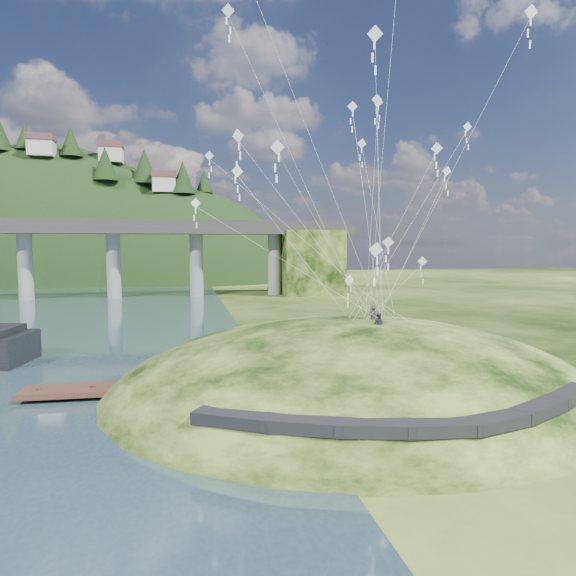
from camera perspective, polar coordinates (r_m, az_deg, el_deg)
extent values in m
plane|color=black|center=(33.90, -4.67, -12.88)|extent=(320.00, 320.00, 0.00)
ellipsoid|color=black|center=(37.97, 7.36, -13.30)|extent=(36.00, 32.00, 13.00)
cube|color=black|center=(25.56, -5.85, -14.13)|extent=(4.32, 3.62, 0.71)
cube|color=black|center=(24.48, 1.81, -14.83)|extent=(4.10, 2.97, 0.61)
cube|color=black|center=(24.43, 9.48, -14.95)|extent=(3.85, 2.37, 0.62)
cube|color=black|center=(25.26, 16.43, -14.52)|extent=(3.62, 1.83, 0.66)
cube|color=black|center=(26.91, 22.02, -13.44)|extent=(3.82, 2.27, 0.68)
cube|color=black|center=(29.31, 25.96, -11.86)|extent=(4.11, 2.97, 0.71)
cube|color=black|center=(32.30, 28.53, -10.38)|extent=(4.26, 3.43, 0.66)
cylinder|color=gray|center=(105.89, -27.16, 2.32)|extent=(2.60, 2.60, 13.00)
cylinder|color=gray|center=(102.87, -18.80, 2.55)|extent=(2.60, 2.60, 13.00)
cylinder|color=gray|center=(102.15, -10.13, 2.72)|extent=(2.60, 2.60, 13.00)
cylinder|color=gray|center=(103.75, -1.54, 2.83)|extent=(2.60, 2.60, 13.00)
cube|color=black|center=(105.34, 2.49, 2.86)|extent=(12.00, 11.00, 13.00)
ellipsoid|color=black|center=(162.92, -24.51, -1.25)|extent=(96.00, 68.00, 88.00)
ellipsoid|color=black|center=(151.41, -12.09, -2.87)|extent=(76.00, 56.00, 72.00)
cone|color=black|center=(153.68, -27.20, 14.74)|extent=(4.97, 4.97, 6.54)
cone|color=black|center=(149.01, -23.00, 14.75)|extent=(5.83, 5.83, 7.67)
cone|color=black|center=(141.79, -19.67, 12.88)|extent=(6.47, 6.47, 8.51)
cone|color=black|center=(147.79, -15.66, 12.90)|extent=(7.13, 7.13, 9.38)
cone|color=black|center=(142.14, -11.61, 11.94)|extent=(6.56, 6.56, 8.63)
cone|color=black|center=(147.83, -9.29, 11.63)|extent=(4.88, 4.88, 6.42)
cube|color=beige|center=(148.00, -25.70, 13.78)|extent=(6.00, 5.00, 4.00)
cube|color=brown|center=(148.46, -25.74, 14.81)|extent=(6.40, 5.40, 1.60)
cube|color=beige|center=(151.02, -19.06, 13.77)|extent=(6.00, 5.00, 4.00)
cube|color=brown|center=(151.47, -19.09, 14.78)|extent=(6.40, 5.40, 1.60)
cube|color=beige|center=(142.93, -13.59, 11.06)|extent=(6.00, 5.00, 4.00)
cube|color=brown|center=(143.25, -13.62, 12.13)|extent=(6.40, 5.40, 1.60)
cube|color=#3B2018|center=(37.25, -15.68, -10.58)|extent=(15.97, 3.02, 0.40)
cylinder|color=#3B2018|center=(38.62, -25.96, -10.78)|extent=(0.34, 0.34, 1.14)
cylinder|color=#3B2018|center=(37.83, -20.91, -10.93)|extent=(0.34, 0.34, 1.14)
cylinder|color=#3B2018|center=(37.33, -15.67, -11.00)|extent=(0.34, 0.34, 1.14)
cylinder|color=#3B2018|center=(37.13, -10.34, -10.98)|extent=(0.34, 0.34, 1.14)
cylinder|color=#3B2018|center=(37.25, -5.00, -10.86)|extent=(0.34, 0.34, 1.14)
imported|color=#282A35|center=(37.20, 9.44, -1.93)|extent=(0.85, 0.77, 1.95)
imported|color=#282A35|center=(35.09, 10.03, -2.76)|extent=(0.93, 0.91, 1.52)
cube|color=white|center=(29.07, -1.19, 15.35)|extent=(0.73, 0.38, 0.77)
cube|color=white|center=(28.97, -1.19, 14.26)|extent=(0.10, 0.04, 0.46)
cube|color=white|center=(28.89, -1.19, 13.17)|extent=(0.10, 0.04, 0.46)
cube|color=white|center=(28.81, -1.19, 12.07)|extent=(0.10, 0.04, 0.46)
cube|color=white|center=(37.91, 6.82, 0.86)|extent=(0.78, 0.38, 0.83)
cube|color=white|center=(37.96, 6.81, -0.03)|extent=(0.10, 0.08, 0.48)
cube|color=white|center=(38.02, 6.80, -0.92)|extent=(0.10, 0.08, 0.48)
cube|color=white|center=(38.08, 6.79, -1.80)|extent=(0.10, 0.08, 0.48)
cube|color=white|center=(37.39, 17.25, 12.29)|extent=(0.68, 0.23, 0.67)
cube|color=white|center=(37.33, 17.23, 11.54)|extent=(0.09, 0.06, 0.40)
cube|color=white|center=(37.28, 17.21, 10.79)|extent=(0.09, 0.06, 0.40)
cube|color=white|center=(37.23, 17.19, 10.04)|extent=(0.09, 0.06, 0.40)
cube|color=white|center=(42.69, 7.17, 19.39)|extent=(0.80, 0.21, 0.79)
cube|color=white|center=(42.56, 7.16, 18.65)|extent=(0.10, 0.03, 0.47)
cube|color=white|center=(42.42, 7.15, 17.90)|extent=(0.10, 0.03, 0.47)
cube|color=white|center=(42.30, 7.14, 17.15)|extent=(0.10, 0.03, 0.47)
cube|color=white|center=(34.39, -6.68, 28.29)|extent=(0.75, 0.29, 0.73)
cube|color=white|center=(34.18, -6.67, 27.47)|extent=(0.10, 0.03, 0.44)
cube|color=white|center=(33.98, -6.66, 26.63)|extent=(0.10, 0.03, 0.44)
cube|color=white|center=(33.78, -6.65, 25.78)|extent=(0.10, 0.03, 0.44)
cube|color=white|center=(41.09, 19.32, 16.56)|extent=(0.68, 0.15, 0.68)
cube|color=white|center=(40.99, 19.30, 15.90)|extent=(0.09, 0.03, 0.40)
cube|color=white|center=(40.90, 19.28, 15.24)|extent=(0.09, 0.03, 0.40)
cube|color=white|center=(40.82, 19.26, 14.57)|extent=(0.09, 0.03, 0.40)
cube|color=white|center=(35.69, 25.40, 25.97)|extent=(0.81, 0.17, 0.81)
cube|color=white|center=(35.49, 25.36, 25.11)|extent=(0.11, 0.03, 0.47)
cube|color=white|center=(35.29, 25.32, 24.24)|extent=(0.11, 0.03, 0.47)
cube|color=white|center=(35.10, 25.28, 23.36)|extent=(0.11, 0.03, 0.47)
cube|color=white|center=(30.63, 9.65, 26.08)|extent=(0.81, 0.35, 0.82)
cube|color=white|center=(30.41, 9.63, 25.02)|extent=(0.11, 0.03, 0.49)
cube|color=white|center=(30.21, 9.61, 23.94)|extent=(0.11, 0.03, 0.49)
cube|color=white|center=(30.02, 9.60, 22.85)|extent=(0.11, 0.03, 0.49)
cube|color=white|center=(42.76, 9.83, 19.93)|extent=(0.75, 0.35, 0.78)
cube|color=white|center=(42.61, 9.82, 19.20)|extent=(0.10, 0.04, 0.46)
cube|color=white|center=(42.48, 9.80, 18.47)|extent=(0.10, 0.04, 0.46)
cube|color=white|center=(42.35, 9.79, 17.73)|extent=(0.10, 0.04, 0.46)
cube|color=white|center=(37.21, -5.65, 12.78)|extent=(0.84, 0.22, 0.84)
cube|color=white|center=(37.13, -5.64, 11.86)|extent=(0.11, 0.06, 0.49)
cube|color=white|center=(37.06, -5.64, 10.93)|extent=(0.11, 0.06, 0.49)
cube|color=white|center=(37.01, -5.63, 10.00)|extent=(0.11, 0.06, 0.49)
cube|color=white|center=(29.90, 9.75, 4.22)|extent=(0.88, 0.29, 0.85)
cube|color=white|center=(29.91, 9.73, 3.03)|extent=(0.11, 0.06, 0.51)
cube|color=white|center=(29.94, 9.71, 1.85)|extent=(0.11, 0.06, 0.51)
cube|color=white|center=(29.98, 9.69, 0.67)|extent=(0.11, 0.06, 0.51)
cube|color=white|center=(43.88, -10.23, 9.26)|extent=(0.83, 0.32, 0.85)
cube|color=white|center=(43.84, -10.22, 8.47)|extent=(0.11, 0.07, 0.50)
cube|color=white|center=(43.81, -10.21, 7.68)|extent=(0.11, 0.07, 0.50)
cube|color=white|center=(43.78, -10.19, 6.89)|extent=(0.11, 0.07, 0.50)
cube|color=white|center=(46.12, 14.70, 2.89)|extent=(0.70, 0.51, 0.83)
cube|color=white|center=(46.14, 14.69, 2.16)|extent=(0.11, 0.07, 0.48)
cube|color=white|center=(46.17, 14.67, 1.44)|extent=(0.11, 0.07, 0.48)
cube|color=white|center=(46.21, 14.66, 0.71)|extent=(0.11, 0.07, 0.48)
cube|color=white|center=(43.22, -8.74, 14.33)|extent=(0.74, 0.23, 0.73)
cube|color=white|center=(43.14, -8.73, 13.64)|extent=(0.10, 0.04, 0.43)
cube|color=white|center=(43.06, -8.72, 12.95)|extent=(0.10, 0.04, 0.43)
cube|color=white|center=(42.99, -8.71, 12.25)|extent=(0.10, 0.04, 0.43)
cube|color=white|center=(41.90, 16.21, 14.69)|extent=(0.69, 0.62, 0.86)
cube|color=white|center=(41.80, 16.19, 13.85)|extent=(0.11, 0.07, 0.51)
cube|color=white|center=(41.71, 16.17, 13.00)|extent=(0.11, 0.07, 0.51)
cube|color=white|center=(41.62, 16.15, 12.15)|extent=(0.11, 0.07, 0.51)
cube|color=white|center=(36.32, 9.98, 19.71)|extent=(0.71, 0.26, 0.69)
cube|color=white|center=(36.19, 9.96, 18.93)|extent=(0.09, 0.06, 0.42)
cube|color=white|center=(36.07, 9.95, 18.15)|extent=(0.09, 0.06, 0.42)
cube|color=white|center=(35.96, 9.94, 17.36)|extent=(0.09, 0.06, 0.42)
cube|color=white|center=(41.61, 8.21, 15.60)|extent=(0.75, 0.26, 0.73)
cube|color=white|center=(41.52, 8.20, 14.88)|extent=(0.10, 0.05, 0.44)
cube|color=white|center=(41.43, 8.19, 14.16)|extent=(0.10, 0.05, 0.44)
cube|color=white|center=(41.35, 8.18, 13.43)|extent=(0.10, 0.05, 0.44)
cube|color=white|center=(34.44, 11.07, 5.00)|extent=(0.73, 0.30, 0.74)
cube|color=white|center=(34.44, 11.06, 4.11)|extent=(0.10, 0.02, 0.44)
cube|color=white|center=(34.45, 11.04, 3.21)|extent=(0.10, 0.02, 0.44)
cube|color=white|center=(34.47, 11.03, 2.31)|extent=(0.10, 0.02, 0.44)
cube|color=white|center=(32.43, -5.57, 16.47)|extent=(0.65, 0.58, 0.81)
cube|color=white|center=(32.32, -5.56, 15.44)|extent=(0.11, 0.06, 0.48)
cube|color=white|center=(32.21, -5.55, 14.42)|extent=(0.11, 0.06, 0.48)
cube|color=white|center=(32.12, -5.55, 13.38)|extent=(0.11, 0.06, 0.48)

